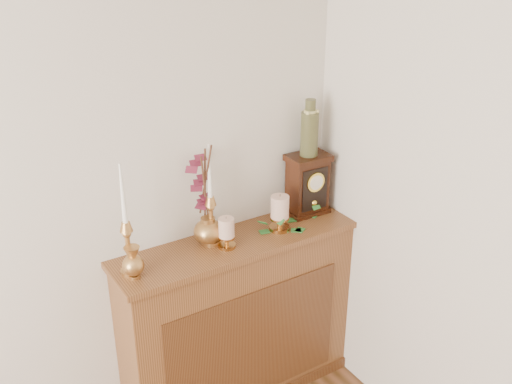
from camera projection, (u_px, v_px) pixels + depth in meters
console_shelf at (239, 324)px, 3.06m from camera, size 1.24×0.34×0.93m
candlestick_left at (127, 240)px, 2.51m from camera, size 0.09×0.09×0.51m
candlestick_center at (211, 213)px, 2.75m from camera, size 0.08×0.08×0.50m
bud_vase at (133, 263)px, 2.52m from camera, size 0.09×0.09×0.15m
ginger_jar at (201, 198)px, 2.74m from camera, size 0.20×0.22×0.51m
pillar_candle_left at (226, 231)px, 2.75m from camera, size 0.08×0.08×0.16m
pillar_candle_right at (280, 211)px, 2.90m from camera, size 0.10×0.10×0.19m
ivy_garland at (282, 225)px, 2.96m from camera, size 0.38×0.18×0.08m
mantel_clock at (308, 185)px, 3.05m from camera, size 0.22×0.16×0.32m
ceramic_vase at (309, 131)px, 2.93m from camera, size 0.09×0.09×0.29m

